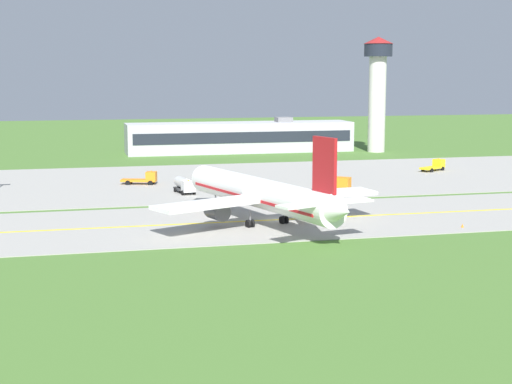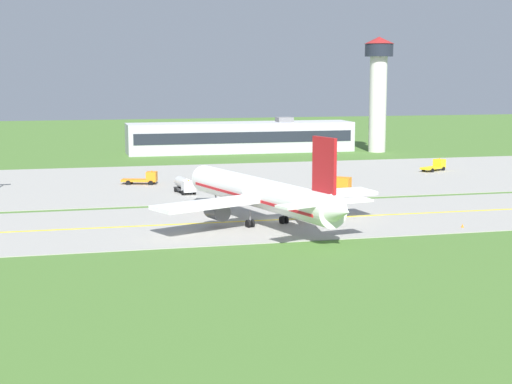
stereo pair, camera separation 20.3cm
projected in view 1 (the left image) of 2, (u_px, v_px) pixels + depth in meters
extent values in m
plane|color=#47702D|center=(276.00, 220.00, 106.87)|extent=(500.00, 500.00, 0.00)
cube|color=#9E9B93|center=(276.00, 220.00, 106.87)|extent=(240.00, 28.00, 0.10)
cube|color=#9E9B93|center=(269.00, 179.00, 149.55)|extent=(140.00, 52.00, 0.10)
cube|color=yellow|center=(276.00, 220.00, 106.86)|extent=(220.00, 0.60, 0.01)
cylinder|color=white|center=(260.00, 193.00, 104.08)|extent=(13.24, 33.78, 4.00)
cone|color=white|center=(200.00, 177.00, 119.67)|extent=(4.37, 3.55, 3.80)
cone|color=white|center=(341.00, 210.00, 88.25)|extent=(4.15, 4.01, 3.40)
cube|color=red|center=(260.00, 196.00, 104.15)|extent=(12.56, 31.19, 0.36)
cube|color=#1E232D|center=(206.00, 174.00, 117.68)|extent=(3.76, 2.67, 0.70)
cube|color=white|center=(210.00, 204.00, 98.07)|extent=(15.65, 10.49, 0.50)
cylinder|color=#47474C|center=(217.00, 211.00, 100.98)|extent=(3.15, 3.90, 2.30)
cylinder|color=black|center=(212.00, 209.00, 102.35)|extent=(2.09, 0.82, 2.10)
cube|color=white|center=(321.00, 194.00, 106.46)|extent=(15.52, 6.85, 0.50)
cylinder|color=#47474C|center=(301.00, 203.00, 107.39)|extent=(3.15, 3.90, 2.30)
cylinder|color=black|center=(295.00, 201.00, 108.77)|extent=(2.09, 0.82, 2.10)
cube|color=red|center=(324.00, 165.00, 90.44)|extent=(1.60, 4.34, 6.50)
cube|color=white|center=(302.00, 205.00, 89.35)|extent=(6.46, 4.48, 0.30)
cube|color=white|center=(347.00, 201.00, 92.51)|extent=(6.33, 3.41, 0.30)
cylinder|color=slate|center=(216.00, 200.00, 115.64)|extent=(0.24, 0.24, 1.65)
cylinder|color=black|center=(216.00, 206.00, 115.76)|extent=(0.64, 1.15, 1.10)
cylinder|color=slate|center=(250.00, 218.00, 101.50)|extent=(0.24, 0.24, 1.65)
cylinder|color=black|center=(248.00, 224.00, 101.49)|extent=(0.64, 1.15, 1.10)
cylinder|color=black|center=(252.00, 224.00, 101.76)|extent=(0.64, 1.15, 1.10)
cylinder|color=slate|center=(284.00, 214.00, 104.07)|extent=(0.24, 0.24, 1.65)
cylinder|color=black|center=(282.00, 220.00, 104.05)|extent=(0.64, 1.15, 1.10)
cylinder|color=black|center=(286.00, 220.00, 104.33)|extent=(0.64, 1.15, 1.10)
cube|color=silver|center=(188.00, 186.00, 128.81)|extent=(2.27, 2.10, 1.80)
cube|color=#1E232D|center=(190.00, 185.00, 128.06)|extent=(1.83, 0.42, 0.81)
cylinder|color=silver|center=(183.00, 183.00, 131.49)|extent=(2.46, 4.44, 1.80)
cube|color=#383838|center=(183.00, 189.00, 131.65)|extent=(2.76, 4.49, 0.24)
cylinder|color=orange|center=(188.00, 180.00, 128.66)|extent=(0.20, 0.20, 0.18)
cylinder|color=black|center=(194.00, 192.00, 129.35)|extent=(0.44, 0.94, 0.90)
cylinder|color=black|center=(183.00, 193.00, 128.57)|extent=(0.44, 0.94, 0.90)
cylinder|color=black|center=(187.00, 189.00, 132.86)|extent=(0.44, 0.94, 0.90)
cylinder|color=black|center=(175.00, 190.00, 132.04)|extent=(0.44, 0.94, 0.90)
cube|color=orange|center=(321.00, 183.00, 133.45)|extent=(2.65, 2.68, 1.80)
cube|color=#1E232D|center=(317.00, 180.00, 133.71)|extent=(1.22, 1.53, 0.81)
cube|color=orange|center=(338.00, 183.00, 132.25)|extent=(4.61, 4.22, 2.00)
cylinder|color=orange|center=(321.00, 177.00, 133.30)|extent=(0.20, 0.20, 0.18)
cylinder|color=black|center=(319.00, 189.00, 132.70)|extent=(0.90, 0.79, 0.90)
cylinder|color=black|center=(323.00, 188.00, 134.52)|extent=(0.90, 0.79, 0.90)
cylinder|color=black|center=(340.00, 191.00, 131.14)|extent=(0.90, 0.79, 0.90)
cylinder|color=black|center=(344.00, 189.00, 133.04)|extent=(0.90, 0.79, 0.90)
cube|color=orange|center=(151.00, 177.00, 141.16)|extent=(2.31, 2.44, 1.80)
cube|color=#1E232D|center=(155.00, 175.00, 141.07)|extent=(0.66, 1.79, 0.81)
cube|color=orange|center=(134.00, 180.00, 141.45)|extent=(5.02, 3.37, 0.40)
cylinder|color=orange|center=(151.00, 171.00, 141.01)|extent=(0.20, 0.20, 0.18)
cylinder|color=black|center=(152.00, 182.00, 142.30)|extent=(0.95, 0.55, 0.90)
cylinder|color=black|center=(150.00, 183.00, 140.33)|extent=(0.95, 0.55, 0.90)
cylinder|color=black|center=(130.00, 181.00, 142.59)|extent=(0.95, 0.55, 0.90)
cylinder|color=black|center=(128.00, 183.00, 140.52)|extent=(0.95, 0.55, 0.90)
cube|color=yellow|center=(439.00, 163.00, 162.17)|extent=(2.56, 2.63, 1.80)
cube|color=#1E232D|center=(441.00, 162.00, 162.65)|extent=(1.02, 1.66, 0.81)
cube|color=yellow|center=(430.00, 168.00, 160.09)|extent=(5.03, 4.11, 0.40)
cylinder|color=orange|center=(439.00, 159.00, 162.02)|extent=(0.20, 0.20, 0.18)
cylinder|color=black|center=(434.00, 168.00, 163.04)|extent=(0.93, 0.71, 0.90)
cylinder|color=black|center=(443.00, 169.00, 161.61)|extent=(0.93, 0.71, 0.90)
cylinder|color=black|center=(423.00, 170.00, 160.26)|extent=(0.93, 0.71, 0.90)
cylinder|color=black|center=(432.00, 170.00, 158.76)|extent=(0.93, 0.71, 0.90)
cube|color=#B2B2B7|center=(240.00, 137.00, 200.43)|extent=(58.22, 11.10, 7.63)
cube|color=#1E232D|center=(245.00, 138.00, 194.99)|extent=(55.89, 0.10, 2.75)
cube|color=slate|center=(284.00, 119.00, 202.53)|extent=(4.00, 4.00, 1.20)
cylinder|color=silver|center=(377.00, 105.00, 199.90)|extent=(4.40, 4.40, 24.33)
cylinder|color=#1E232D|center=(378.00, 50.00, 197.84)|extent=(7.20, 7.20, 3.20)
cone|color=maroon|center=(378.00, 40.00, 197.47)|extent=(7.60, 7.60, 1.80)
cone|color=orange|center=(261.00, 204.00, 118.89)|extent=(0.44, 0.44, 0.60)
cone|color=orange|center=(462.00, 226.00, 101.50)|extent=(0.44, 0.44, 0.60)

